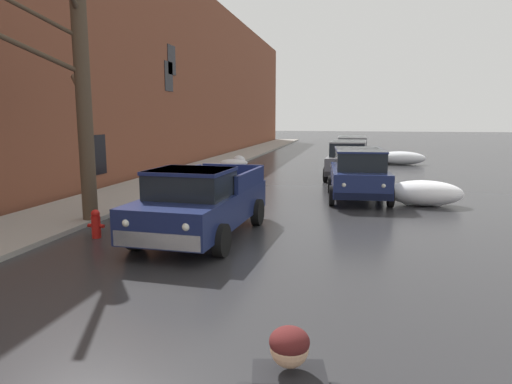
{
  "coord_description": "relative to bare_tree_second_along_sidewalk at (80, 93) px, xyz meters",
  "views": [
    {
      "loc": [
        1.95,
        -1.65,
        2.92
      ],
      "look_at": [
        -0.23,
        8.63,
        1.2
      ],
      "focal_mm": 31.94,
      "sensor_mm": 36.0,
      "label": 1
    }
  ],
  "objects": [
    {
      "name": "snow_bank_near_corner_right",
      "position": [
        9.56,
        4.75,
        -3.16
      ],
      "size": [
        2.52,
        1.27,
        0.84
      ],
      "color": "white",
      "rests_on": "ground"
    },
    {
      "name": "snow_bank_mid_block_left",
      "position": [
        0.84,
        9.8,
        -3.21
      ],
      "size": [
        2.55,
        1.2,
        0.74
      ],
      "color": "white",
      "rests_on": "ground"
    },
    {
      "name": "suv_darkblue_parked_kerbside_close",
      "position": [
        7.4,
        5.48,
        -2.58
      ],
      "size": [
        2.32,
        4.42,
        1.82
      ],
      "color": "navy",
      "rests_on": "ground"
    },
    {
      "name": "pickup_truck_darkblue_approaching_near_lane",
      "position": [
        3.58,
        -0.77,
        -2.69
      ],
      "size": [
        2.42,
        5.14,
        1.76
      ],
      "color": "navy",
      "rests_on": "ground"
    },
    {
      "name": "snow_bank_along_left_kerb",
      "position": [
        10.01,
        18.61,
        -3.17
      ],
      "size": [
        3.05,
        1.26,
        0.83
      ],
      "color": "white",
      "rests_on": "ground"
    },
    {
      "name": "snow_bank_along_right_kerb",
      "position": [
        0.45,
        6.75,
        -3.24
      ],
      "size": [
        1.66,
        1.08,
        0.67
      ],
      "color": "white",
      "rests_on": "ground"
    },
    {
      "name": "left_sidewalk_slab",
      "position": [
        -1.23,
        8.48,
        -3.51
      ],
      "size": [
        2.87,
        80.0,
        0.12
      ],
      "primitive_type": "cube",
      "color": "gray",
      "rests_on": "ground"
    },
    {
      "name": "suv_silver_parked_far_down_block",
      "position": [
        7.12,
        16.79,
        -2.58
      ],
      "size": [
        2.11,
        4.69,
        1.82
      ],
      "color": "#B7B7BC",
      "rests_on": "ground"
    },
    {
      "name": "bare_tree_second_along_sidewalk",
      "position": [
        0.0,
        0.0,
        0.0
      ],
      "size": [
        1.89,
        3.19,
        6.87
      ],
      "color": "#4C3D2D",
      "rests_on": "ground"
    },
    {
      "name": "fire_hydrant",
      "position": [
        1.07,
        -1.35,
        -3.21
      ],
      "size": [
        0.42,
        0.22,
        0.71
      ],
      "color": "red",
      "rests_on": "ground"
    },
    {
      "name": "snow_bank_near_corner_left",
      "position": [
        0.2,
        15.53,
        -3.33
      ],
      "size": [
        1.73,
        1.3,
        0.65
      ],
      "color": "white",
      "rests_on": "ground"
    },
    {
      "name": "suv_grey_parked_kerbside_mid",
      "position": [
        6.98,
        11.24,
        -2.58
      ],
      "size": [
        2.19,
        4.68,
        1.82
      ],
      "color": "slate",
      "rests_on": "ground"
    },
    {
      "name": "brick_townhouse_facade",
      "position": [
        -3.17,
        8.48,
        2.11
      ],
      "size": [
        0.63,
        80.0,
        11.36
      ],
      "color": "brown",
      "rests_on": "ground"
    }
  ]
}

